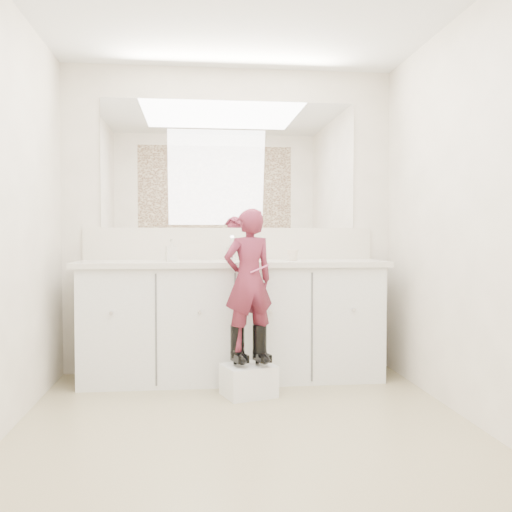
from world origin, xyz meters
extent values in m
plane|color=#958661|center=(0.00, 0.00, 0.00)|extent=(3.00, 3.00, 0.00)
plane|color=beige|center=(0.00, 1.50, 1.20)|extent=(2.60, 0.00, 2.60)
plane|color=beige|center=(0.00, -1.50, 1.20)|extent=(2.60, 0.00, 2.60)
plane|color=beige|center=(1.30, 0.00, 1.20)|extent=(0.00, 3.00, 3.00)
cube|color=silver|center=(0.00, 1.23, 0.42)|extent=(2.20, 0.55, 0.85)
cube|color=beige|center=(0.00, 1.21, 0.87)|extent=(2.28, 0.58, 0.04)
cube|color=beige|center=(0.00, 1.49, 1.02)|extent=(2.28, 0.03, 0.25)
cube|color=white|center=(0.00, 1.49, 1.64)|extent=(2.00, 0.02, 1.00)
cube|color=#472819|center=(0.00, -1.49, 1.65)|extent=(2.00, 0.01, 1.20)
cylinder|color=silver|center=(0.00, 1.38, 0.94)|extent=(0.08, 0.08, 0.10)
imported|color=beige|center=(0.45, 1.19, 0.93)|extent=(0.12, 0.12, 0.08)
imported|color=beige|center=(-0.45, 1.15, 0.97)|extent=(0.09, 0.09, 0.17)
cube|color=white|center=(0.08, 0.75, 0.10)|extent=(0.39, 0.36, 0.21)
imported|color=#9F3149|center=(0.08, 0.75, 0.78)|extent=(0.40, 0.32, 0.95)
cylinder|color=#CA4E7D|center=(0.15, 0.71, 0.86)|extent=(0.13, 0.05, 0.06)
camera|label=1|loc=(-0.29, -3.03, 1.07)|focal=40.00mm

